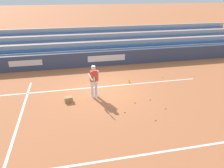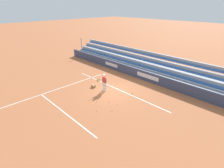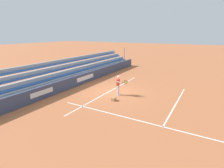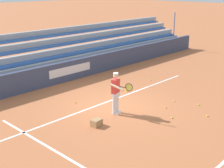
# 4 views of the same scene
# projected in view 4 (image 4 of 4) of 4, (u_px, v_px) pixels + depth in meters

# --- Properties ---
(ground_plane) EXTENTS (160.00, 160.00, 0.00)m
(ground_plane) POSITION_uv_depth(u_px,v_px,m) (113.00, 105.00, 13.57)
(ground_plane) COLOR #B7663D
(court_baseline_white) EXTENTS (12.00, 0.10, 0.01)m
(court_baseline_white) POSITION_uv_depth(u_px,v_px,m) (105.00, 102.00, 13.90)
(court_baseline_white) COLOR white
(court_baseline_white) RESTS_ON ground
(back_wall_sponsor_board) EXTENTS (26.75, 0.25, 1.10)m
(back_wall_sponsor_board) POSITION_uv_depth(u_px,v_px,m) (53.00, 74.00, 16.25)
(back_wall_sponsor_board) COLOR #384260
(back_wall_sponsor_board) RESTS_ON ground
(bleacher_stand) EXTENTS (25.41, 2.40, 2.95)m
(bleacher_stand) POSITION_uv_depth(u_px,v_px,m) (34.00, 65.00, 17.41)
(bleacher_stand) COLOR #9EA3A8
(bleacher_stand) RESTS_ON ground
(tennis_player) EXTENTS (0.59, 1.06, 1.71)m
(tennis_player) POSITION_uv_depth(u_px,v_px,m) (116.00, 93.00, 12.46)
(tennis_player) COLOR silver
(tennis_player) RESTS_ON ground
(ball_box_cardboard) EXTENTS (0.43, 0.34, 0.26)m
(ball_box_cardboard) POSITION_uv_depth(u_px,v_px,m) (96.00, 123.00, 11.57)
(ball_box_cardboard) COLOR #A87F51
(ball_box_cardboard) RESTS_ON ground
(tennis_ball_toward_net) EXTENTS (0.07, 0.07, 0.07)m
(tennis_ball_toward_net) POSITION_uv_depth(u_px,v_px,m) (207.00, 116.00, 12.41)
(tennis_ball_toward_net) COLOR #CCE533
(tennis_ball_toward_net) RESTS_ON ground
(tennis_ball_near_player) EXTENTS (0.07, 0.07, 0.07)m
(tennis_ball_near_player) POSITION_uv_depth(u_px,v_px,m) (151.00, 80.00, 17.14)
(tennis_ball_near_player) COLOR #CCE533
(tennis_ball_near_player) RESTS_ON ground
(tennis_ball_midcourt) EXTENTS (0.07, 0.07, 0.07)m
(tennis_ball_midcourt) POSITION_uv_depth(u_px,v_px,m) (112.00, 97.00, 14.43)
(tennis_ball_midcourt) COLOR #CCE533
(tennis_ball_midcourt) RESTS_ON ground
(tennis_ball_far_right) EXTENTS (0.07, 0.07, 0.07)m
(tennis_ball_far_right) POSITION_uv_depth(u_px,v_px,m) (172.00, 118.00, 12.24)
(tennis_ball_far_right) COLOR #CCE533
(tennis_ball_far_right) RESTS_ON ground
(tennis_ball_far_left) EXTENTS (0.07, 0.07, 0.07)m
(tennis_ball_far_left) POSITION_uv_depth(u_px,v_px,m) (199.00, 105.00, 13.57)
(tennis_ball_far_left) COLOR #CCE533
(tennis_ball_far_left) RESTS_ON ground
(tennis_ball_on_baseline) EXTENTS (0.07, 0.07, 0.07)m
(tennis_ball_on_baseline) POSITION_uv_depth(u_px,v_px,m) (174.00, 101.00, 13.97)
(tennis_ball_on_baseline) COLOR #CCE533
(tennis_ball_on_baseline) RESTS_ON ground
(tennis_ball_stray_back) EXTENTS (0.07, 0.07, 0.07)m
(tennis_ball_stray_back) POSITION_uv_depth(u_px,v_px,m) (166.00, 107.00, 13.28)
(tennis_ball_stray_back) COLOR #CCE533
(tennis_ball_stray_back) RESTS_ON ground
(tennis_ball_by_box) EXTENTS (0.07, 0.07, 0.07)m
(tennis_ball_by_box) POSITION_uv_depth(u_px,v_px,m) (75.00, 102.00, 13.86)
(tennis_ball_by_box) COLOR #CCE533
(tennis_ball_by_box) RESTS_ON ground
(water_bottle) EXTENTS (0.07, 0.07, 0.22)m
(water_bottle) POSITION_uv_depth(u_px,v_px,m) (127.00, 89.00, 15.30)
(water_bottle) COLOR yellow
(water_bottle) RESTS_ON ground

